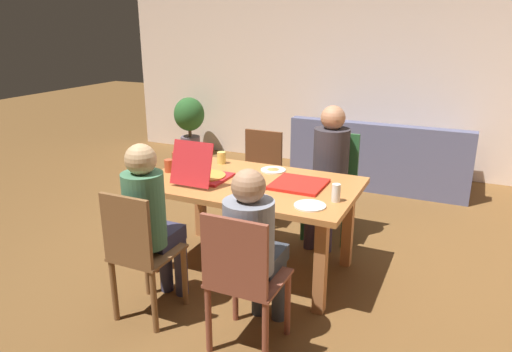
# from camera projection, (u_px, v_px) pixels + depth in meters

# --- Properties ---
(ground_plane) EXTENTS (20.00, 20.00, 0.00)m
(ground_plane) POSITION_uv_depth(u_px,v_px,m) (251.00, 267.00, 4.05)
(ground_plane) COLOR brown
(back_wall) EXTENTS (7.09, 0.12, 2.86)m
(back_wall) POSITION_uv_depth(u_px,v_px,m) (355.00, 65.00, 6.49)
(back_wall) COLOR #F3DBC9
(back_wall) RESTS_ON ground
(dining_table) EXTENTS (1.70, 1.02, 0.77)m
(dining_table) POSITION_uv_depth(u_px,v_px,m) (251.00, 194.00, 3.84)
(dining_table) COLOR #BA7239
(dining_table) RESTS_ON ground
(chair_0) EXTENTS (0.39, 0.43, 0.96)m
(chair_0) POSITION_uv_depth(u_px,v_px,m) (139.00, 252.00, 3.20)
(chair_0) COLOR brown
(chair_0) RESTS_ON ground
(person_0) EXTENTS (0.28, 0.48, 1.25)m
(person_0) POSITION_uv_depth(u_px,v_px,m) (151.00, 215.00, 3.26)
(person_0) COLOR #323149
(person_0) RESTS_ON ground
(chair_1) EXTENTS (0.45, 0.41, 1.00)m
(chair_1) POSITION_uv_depth(u_px,v_px,m) (332.00, 181.00, 4.55)
(chair_1) COLOR #2B6335
(chair_1) RESTS_ON ground
(person_1) EXTENTS (0.33, 0.53, 1.28)m
(person_1) POSITION_uv_depth(u_px,v_px,m) (329.00, 164.00, 4.35)
(person_1) COLOR #3B3045
(person_1) RESTS_ON ground
(chair_2) EXTENTS (0.44, 0.42, 0.95)m
(chair_2) POSITION_uv_depth(u_px,v_px,m) (242.00, 277.00, 2.86)
(chair_2) COLOR brown
(chair_2) RESTS_ON ground
(person_2) EXTENTS (0.31, 0.53, 1.18)m
(person_2) POSITION_uv_depth(u_px,v_px,m) (253.00, 241.00, 2.95)
(person_2) COLOR #333841
(person_2) RESTS_ON ground
(chair_3) EXTENTS (0.43, 0.40, 0.93)m
(chair_3) POSITION_uv_depth(u_px,v_px,m) (259.00, 174.00, 4.90)
(chair_3) COLOR brown
(chair_3) RESTS_ON ground
(pizza_box_0) EXTENTS (0.40, 0.40, 0.02)m
(pizza_box_0) POSITION_uv_depth(u_px,v_px,m) (299.00, 184.00, 3.72)
(pizza_box_0) COLOR red
(pizza_box_0) RESTS_ON dining_table
(pizza_box_1) EXTENTS (0.35, 0.45, 0.35)m
(pizza_box_1) POSITION_uv_depth(u_px,v_px,m) (204.00, 174.00, 3.83)
(pizza_box_1) COLOR red
(pizza_box_1) RESTS_ON dining_table
(plate_0) EXTENTS (0.25, 0.25, 0.03)m
(plate_0) POSITION_uv_depth(u_px,v_px,m) (249.00, 197.00, 3.45)
(plate_0) COLOR white
(plate_0) RESTS_ON dining_table
(plate_1) EXTENTS (0.22, 0.22, 0.01)m
(plate_1) POSITION_uv_depth(u_px,v_px,m) (310.00, 206.00, 3.30)
(plate_1) COLOR white
(plate_1) RESTS_ON dining_table
(plate_2) EXTENTS (0.22, 0.22, 0.03)m
(plate_2) POSITION_uv_depth(u_px,v_px,m) (273.00, 170.00, 4.09)
(plate_2) COLOR white
(plate_2) RESTS_ON dining_table
(drinking_glass_0) EXTENTS (0.08, 0.08, 0.11)m
(drinking_glass_0) POSITION_uv_depth(u_px,v_px,m) (169.00, 166.00, 4.05)
(drinking_glass_0) COLOR #B24426
(drinking_glass_0) RESTS_ON dining_table
(drinking_glass_1) EXTENTS (0.06, 0.06, 0.13)m
(drinking_glass_1) POSITION_uv_depth(u_px,v_px,m) (336.00, 193.00, 3.37)
(drinking_glass_1) COLOR silver
(drinking_glass_1) RESTS_ON dining_table
(drinking_glass_2) EXTENTS (0.08, 0.08, 0.14)m
(drinking_glass_2) POSITION_uv_depth(u_px,v_px,m) (176.00, 160.00, 4.16)
(drinking_glass_2) COLOR #B64627
(drinking_glass_2) RESTS_ON dining_table
(drinking_glass_3) EXTENTS (0.08, 0.08, 0.11)m
(drinking_glass_3) POSITION_uv_depth(u_px,v_px,m) (221.00, 158.00, 4.29)
(drinking_glass_3) COLOR #DDC25A
(drinking_glass_3) RESTS_ON dining_table
(couch) EXTENTS (2.16, 0.86, 0.84)m
(couch) POSITION_uv_depth(u_px,v_px,m) (380.00, 162.00, 6.03)
(couch) COLOR slate
(couch) RESTS_ON ground
(potted_plant) EXTENTS (0.47, 0.47, 0.89)m
(potted_plant) POSITION_uv_depth(u_px,v_px,m) (189.00, 120.00, 7.35)
(potted_plant) COLOR #5C505C
(potted_plant) RESTS_ON ground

